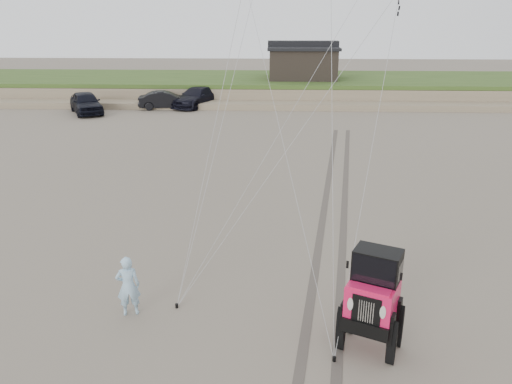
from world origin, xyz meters
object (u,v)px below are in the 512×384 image
(cabin, at_px, (303,62))
(truck_b, at_px, (166,100))
(man, at_px, (128,286))
(truck_a, at_px, (86,103))
(jeep, at_px, (371,312))
(truck_c, at_px, (197,97))

(cabin, xyz_separation_m, truck_b, (-11.41, -6.68, -2.52))
(truck_b, distance_m, man, 30.08)
(truck_a, relative_size, truck_b, 1.13)
(truck_b, height_order, man, man)
(truck_b, xyz_separation_m, jeep, (11.33, -30.76, 0.26))
(truck_a, distance_m, truck_b, 6.20)
(truck_a, height_order, man, truck_a)
(truck_b, bearing_deg, cabin, -69.32)
(truck_a, height_order, jeep, jeep)
(truck_a, bearing_deg, man, -97.72)
(cabin, relative_size, man, 3.90)
(cabin, distance_m, truck_c, 10.81)
(truck_a, relative_size, truck_c, 0.89)
(cabin, relative_size, truck_c, 1.16)
(truck_c, distance_m, jeep, 33.16)
(jeep, bearing_deg, truck_c, 130.32)
(truck_b, xyz_separation_m, truck_c, (2.43, 1.19, 0.08))
(cabin, relative_size, truck_b, 1.47)
(truck_b, relative_size, man, 2.66)
(truck_c, bearing_deg, truck_a, -132.24)
(truck_a, distance_m, truck_c, 8.90)
(cabin, height_order, truck_a, cabin)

